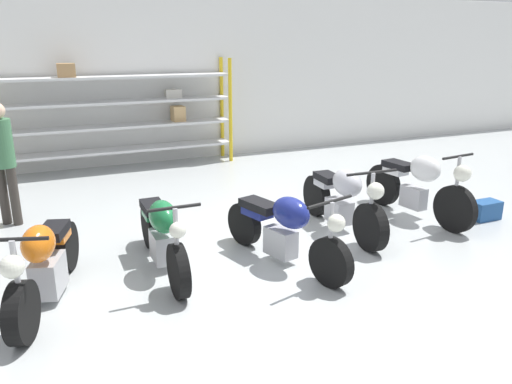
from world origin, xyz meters
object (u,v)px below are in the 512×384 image
object	(u,v)px
shelving_rack	(119,112)
motorcycle_white	(419,184)
person_browsing	(3,154)
toolbox	(485,210)
motorcycle_blue	(284,228)
motorcycle_silver	(343,199)
motorcycle_green	(162,233)
motorcycle_orange	(45,264)

from	to	relation	value
shelving_rack	motorcycle_white	distance (m)	6.09
person_browsing	toolbox	size ratio (longest dim) A/B	4.03
motorcycle_blue	toolbox	world-z (taller)	motorcycle_blue
motorcycle_blue	motorcycle_silver	xyz separation A→B (m)	(1.21, 0.61, 0.02)
motorcycle_silver	motorcycle_blue	bearing A→B (deg)	-60.85
shelving_rack	motorcycle_green	distance (m)	5.18
shelving_rack	motorcycle_blue	distance (m)	5.67
motorcycle_green	toolbox	distance (m)	4.86
motorcycle_blue	toolbox	distance (m)	3.49
motorcycle_orange	motorcycle_green	world-z (taller)	motorcycle_green
motorcycle_orange	toolbox	size ratio (longest dim) A/B	4.56
shelving_rack	motorcycle_white	size ratio (longest dim) A/B	2.31
shelving_rack	motorcycle_green	bearing A→B (deg)	-94.06
motorcycle_blue	person_browsing	size ratio (longest dim) A/B	1.15
motorcycle_orange	motorcycle_white	distance (m)	5.23
motorcycle_silver	toolbox	bearing A→B (deg)	81.58
person_browsing	toolbox	bearing A→B (deg)	103.70
motorcycle_silver	motorcycle_orange	bearing A→B (deg)	-80.83
shelving_rack	motorcycle_silver	xyz separation A→B (m)	(2.21, -4.92, -0.70)
motorcycle_orange	motorcycle_green	size ratio (longest dim) A/B	0.99
motorcycle_orange	shelving_rack	bearing A→B (deg)	-179.03
shelving_rack	toolbox	size ratio (longest dim) A/B	10.88
motorcycle_green	motorcycle_blue	bearing A→B (deg)	73.32
toolbox	motorcycle_silver	bearing A→B (deg)	169.38
motorcycle_white	motorcycle_green	bearing A→B (deg)	-93.26
shelving_rack	person_browsing	distance (m)	3.43
person_browsing	motorcycle_orange	bearing A→B (deg)	44.39
toolbox	motorcycle_orange	bearing A→B (deg)	-179.58
shelving_rack	motorcycle_orange	distance (m)	5.68
person_browsing	motorcycle_green	bearing A→B (deg)	70.73
shelving_rack	motorcycle_silver	bearing A→B (deg)	-65.77
motorcycle_green	motorcycle_white	world-z (taller)	motorcycle_white
shelving_rack	motorcycle_blue	xyz separation A→B (m)	(1.01, -5.53, -0.72)
shelving_rack	motorcycle_green	world-z (taller)	shelving_rack
motorcycle_orange	motorcycle_blue	distance (m)	2.64
motorcycle_white	toolbox	size ratio (longest dim) A/B	4.71
motorcycle_white	motorcycle_silver	bearing A→B (deg)	-95.26
shelving_rack	motorcycle_green	size ratio (longest dim) A/B	2.36
motorcycle_silver	toolbox	size ratio (longest dim) A/B	4.74
motorcycle_blue	person_browsing	world-z (taller)	person_browsing
motorcycle_blue	motorcycle_silver	size ratio (longest dim) A/B	0.98
person_browsing	motorcycle_white	bearing A→B (deg)	104.56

